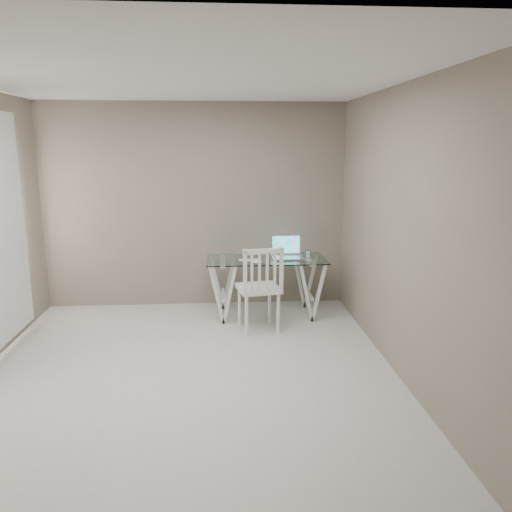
{
  "coord_description": "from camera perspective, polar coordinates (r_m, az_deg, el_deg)",
  "views": [
    {
      "loc": [
        0.33,
        -4.41,
        2.15
      ],
      "look_at": [
        0.75,
        1.4,
        0.85
      ],
      "focal_mm": 35.0,
      "sensor_mm": 36.0,
      "label": 1
    }
  ],
  "objects": [
    {
      "name": "room",
      "position": [
        4.47,
        -9.25,
        6.86
      ],
      "size": [
        4.5,
        4.52,
        2.71
      ],
      "color": "#B5B2AD",
      "rests_on": "ground"
    },
    {
      "name": "desk",
      "position": [
        6.38,
        1.15,
        -3.49
      ],
      "size": [
        1.5,
        0.7,
        0.75
      ],
      "color": "silver",
      "rests_on": "ground"
    },
    {
      "name": "chair",
      "position": [
        5.78,
        0.5,
        -3.34
      ],
      "size": [
        0.54,
        0.54,
        1.02
      ],
      "rotation": [
        0.0,
        0.0,
        0.18
      ],
      "color": "silver",
      "rests_on": "ground"
    },
    {
      "name": "laptop",
      "position": [
        6.38,
        3.55,
        0.45
      ],
      "size": [
        0.39,
        0.32,
        0.28
      ],
      "color": "silver",
      "rests_on": "desk"
    },
    {
      "name": "keyboard",
      "position": [
        6.2,
        -0.7,
        -0.47
      ],
      "size": [
        0.29,
        0.12,
        0.01
      ],
      "primitive_type": "cube",
      "color": "silver",
      "rests_on": "desk"
    },
    {
      "name": "mouse",
      "position": [
        6.04,
        0.11,
        -0.66
      ],
      "size": [
        0.12,
        0.07,
        0.04
      ],
      "primitive_type": "ellipsoid",
      "color": "white",
      "rests_on": "desk"
    },
    {
      "name": "phone_dock",
      "position": [
        6.27,
        5.94,
        -0.12
      ],
      "size": [
        0.06,
        0.06,
        0.12
      ],
      "color": "white",
      "rests_on": "desk"
    }
  ]
}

